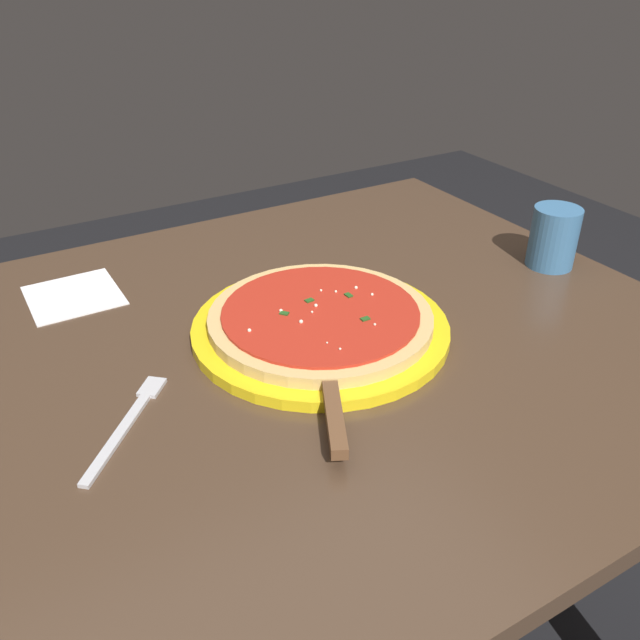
{
  "coord_description": "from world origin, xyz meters",
  "views": [
    {
      "loc": [
        -0.41,
        -0.66,
        1.23
      ],
      "look_at": [
        -0.02,
        0.0,
        0.77
      ],
      "focal_mm": 37.02,
      "sensor_mm": 36.0,
      "label": 1
    }
  ],
  "objects_px": {
    "serving_plate": "(320,328)",
    "pizza": "(320,317)",
    "cup_tall_drink": "(554,237)",
    "pizza_server": "(331,394)",
    "napkin_folded_right": "(74,296)",
    "fork": "(129,420)"
  },
  "relations": [
    {
      "from": "serving_plate",
      "to": "pizza_server",
      "type": "bearing_deg",
      "value": -116.11
    },
    {
      "from": "serving_plate",
      "to": "pizza",
      "type": "xyz_separation_m",
      "value": [
        0.0,
        0.0,
        0.02
      ]
    },
    {
      "from": "pizza",
      "to": "pizza_server",
      "type": "bearing_deg",
      "value": -116.11
    },
    {
      "from": "pizza_server",
      "to": "serving_plate",
      "type": "bearing_deg",
      "value": 63.89
    },
    {
      "from": "serving_plate",
      "to": "pizza",
      "type": "relative_size",
      "value": 1.15
    },
    {
      "from": "serving_plate",
      "to": "pizza",
      "type": "distance_m",
      "value": 0.02
    },
    {
      "from": "pizza_server",
      "to": "cup_tall_drink",
      "type": "relative_size",
      "value": 2.19
    },
    {
      "from": "pizza",
      "to": "napkin_folded_right",
      "type": "relative_size",
      "value": 2.25
    },
    {
      "from": "napkin_folded_right",
      "to": "pizza_server",
      "type": "bearing_deg",
      "value": -65.42
    },
    {
      "from": "pizza_server",
      "to": "pizza",
      "type": "bearing_deg",
      "value": 63.89
    },
    {
      "from": "serving_plate",
      "to": "pizza",
      "type": "bearing_deg",
      "value": 58.68
    },
    {
      "from": "serving_plate",
      "to": "napkin_folded_right",
      "type": "xyz_separation_m",
      "value": [
        -0.27,
        0.28,
        -0.01
      ]
    },
    {
      "from": "serving_plate",
      "to": "pizza",
      "type": "height_order",
      "value": "pizza"
    },
    {
      "from": "cup_tall_drink",
      "to": "napkin_folded_right",
      "type": "distance_m",
      "value": 0.76
    },
    {
      "from": "pizza",
      "to": "cup_tall_drink",
      "type": "height_order",
      "value": "cup_tall_drink"
    },
    {
      "from": "cup_tall_drink",
      "to": "fork",
      "type": "relative_size",
      "value": 0.65
    },
    {
      "from": "pizza_server",
      "to": "cup_tall_drink",
      "type": "height_order",
      "value": "cup_tall_drink"
    },
    {
      "from": "pizza",
      "to": "fork",
      "type": "relative_size",
      "value": 2.01
    },
    {
      "from": "pizza_server",
      "to": "fork",
      "type": "distance_m",
      "value": 0.23
    },
    {
      "from": "napkin_folded_right",
      "to": "fork",
      "type": "xyz_separation_m",
      "value": [
        -0.01,
        -0.33,
        0.0
      ]
    },
    {
      "from": "pizza",
      "to": "fork",
      "type": "xyz_separation_m",
      "value": [
        -0.28,
        -0.06,
        -0.02
      ]
    },
    {
      "from": "cup_tall_drink",
      "to": "napkin_folded_right",
      "type": "height_order",
      "value": "cup_tall_drink"
    }
  ]
}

